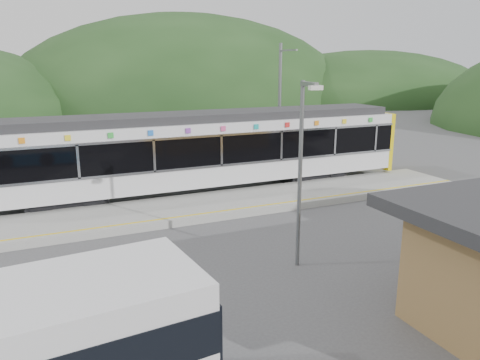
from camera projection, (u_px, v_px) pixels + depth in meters
name	position (u px, v px, depth m)	size (l,w,h in m)	color
ground	(220.00, 238.00, 16.33)	(120.00, 120.00, 0.00)	#4C4C4F
hills	(296.00, 185.00, 23.46)	(146.00, 149.00, 26.00)	#1E3D19
platform	(190.00, 208.00, 19.22)	(26.00, 3.20, 0.30)	#9E9E99
yellow_line	(201.00, 214.00, 18.03)	(26.00, 0.10, 0.01)	yellow
train	(200.00, 149.00, 21.70)	(20.44, 3.01, 3.74)	black
catenary_mast_east	(280.00, 106.00, 25.79)	(0.18, 1.80, 7.00)	slate
lamp_post	(303.00, 159.00, 13.29)	(0.37, 1.00, 5.49)	slate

